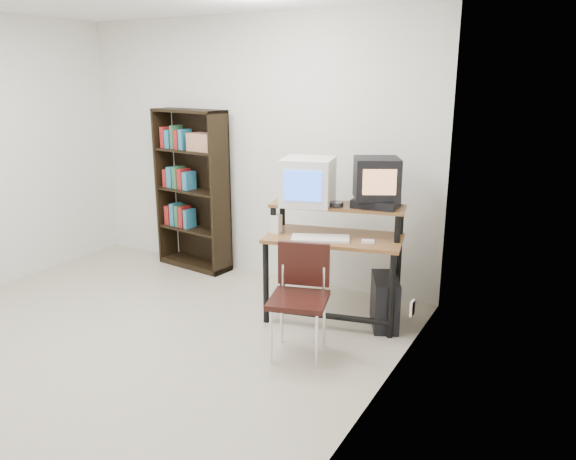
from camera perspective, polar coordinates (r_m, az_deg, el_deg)
The scene contains 16 objects.
floor at distance 4.64m, azimuth -17.11°, elevation -11.36°, with size 4.00×4.00×0.01m, color #BAB19A.
back_wall at distance 5.76m, azimuth -3.86°, elevation 8.14°, with size 4.00×0.01×2.60m, color silver.
right_wall at distance 3.11m, azimuth 7.81°, elevation 1.62°, with size 0.01×4.00×2.60m, color silver.
computer_desk at distance 4.72m, azimuth 4.72°, elevation -1.23°, with size 1.22×0.79×0.98m.
crt_monitor at distance 4.75m, azimuth 2.05°, elevation 4.96°, with size 0.50×0.50×0.39m.
vcr at distance 4.68m, azimuth 8.90°, elevation 2.65°, with size 0.36×0.26×0.08m, color black.
crt_tv at distance 4.66m, azimuth 8.99°, elevation 5.22°, with size 0.47×0.47×0.34m.
cd_spindle at distance 4.66m, azimuth 4.93°, elevation 2.55°, with size 0.12×0.12×0.05m, color #26262B.
keyboard at distance 4.59m, azimuth 3.31°, elevation -0.95°, with size 0.47×0.21×0.04m, color silver.
mousepad at distance 4.54m, azimuth 8.27°, elevation -1.48°, with size 0.22×0.18×0.01m, color black.
mouse at distance 4.54m, azimuth 8.11°, elevation -1.23°, with size 0.10×0.06×0.03m, color white.
desk_speaker at distance 4.77m, azimuth -1.21°, elevation 0.54°, with size 0.08×0.07×0.17m, color silver.
pc_tower at distance 4.78m, azimuth 9.80°, elevation -7.17°, with size 0.20×0.45×0.42m, color black.
school_chair at distance 4.18m, azimuth 1.28°, elevation -5.95°, with size 0.51×0.51×0.83m.
bookshelf at distance 6.07m, azimuth -9.57°, elevation 4.26°, with size 0.88×0.39×1.69m.
wall_outlet at distance 4.47m, azimuth 12.51°, elevation -7.75°, with size 0.02×0.08×0.12m, color beige.
Camera 1 is at (3.05, -2.83, 2.04)m, focal length 35.00 mm.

